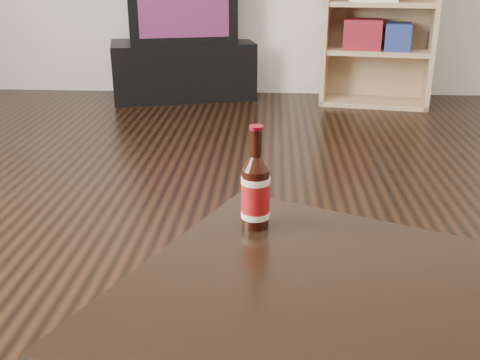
# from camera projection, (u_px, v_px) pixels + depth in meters

# --- Properties ---
(tv_stand) EXTENTS (1.04, 0.70, 0.38)m
(tv_stand) POSITION_uv_depth(u_px,v_px,m) (183.00, 69.00, 3.88)
(tv_stand) COLOR black
(tv_stand) RESTS_ON floor
(tv) EXTENTS (0.78, 0.59, 0.52)m
(tv) POSITION_uv_depth(u_px,v_px,m) (180.00, 1.00, 3.71)
(tv) COLOR black
(tv) RESTS_ON tv_stand
(beer_bottle) EXTENTS (0.07, 0.07, 0.20)m
(beer_bottle) POSITION_uv_depth(u_px,v_px,m) (256.00, 192.00, 1.08)
(beer_bottle) COLOR black
(beer_bottle) RESTS_ON coffee_table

